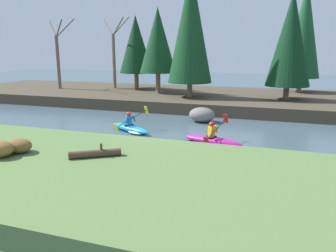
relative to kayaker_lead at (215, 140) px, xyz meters
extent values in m
plane|color=#425660|center=(-2.02, 0.55, -0.20)|extent=(90.00, 90.00, 0.00)
cube|color=#56753D|center=(-2.02, -5.46, 0.11)|extent=(44.00, 7.08, 0.62)
cube|color=#473D2D|center=(-2.02, 11.02, 0.18)|extent=(44.00, 10.41, 0.75)
cylinder|color=#7A664C|center=(-9.09, 12.36, 1.22)|extent=(0.36, 0.36, 1.34)
cone|color=#0F3319|center=(-9.09, 12.36, 4.25)|extent=(2.83, 2.83, 4.73)
cylinder|color=#7A664C|center=(-6.51, 10.68, 1.31)|extent=(0.36, 0.36, 1.51)
cone|color=#143D1E|center=(-6.51, 10.68, 4.51)|extent=(2.83, 2.83, 4.89)
cylinder|color=#7A664C|center=(-3.49, 8.91, 1.06)|extent=(0.36, 0.36, 1.01)
cone|color=#143D1E|center=(-3.49, 8.91, 5.39)|extent=(3.07, 3.07, 7.64)
cylinder|color=brown|center=(2.98, 9.69, 1.01)|extent=(0.36, 0.36, 0.90)
cone|color=#0F3319|center=(2.98, 9.69, 4.49)|extent=(2.86, 2.86, 6.07)
cylinder|color=#7A664C|center=(4.03, 14.34, 1.11)|extent=(0.36, 0.36, 1.12)
cone|color=#194C28|center=(4.03, 14.34, 5.26)|extent=(2.80, 2.80, 7.18)
cylinder|color=brown|center=(-15.39, 10.29, 2.77)|extent=(0.28, 0.28, 4.44)
cylinder|color=brown|center=(-16.16, 10.93, 5.54)|extent=(1.65, 1.41, 1.49)
cylinder|color=brown|center=(-14.58, 9.61, 5.45)|extent=(1.73, 1.48, 1.32)
cylinder|color=brown|center=(-15.07, 11.17, 5.63)|extent=(0.77, 1.86, 1.65)
cylinder|color=#7A664C|center=(-11.05, 12.09, 2.85)|extent=(0.28, 0.28, 4.60)
cylinder|color=#7A664C|center=(-11.85, 12.76, 5.73)|extent=(1.71, 1.46, 1.54)
cylinder|color=#7A664C|center=(-10.21, 11.39, 5.63)|extent=(1.79, 1.53, 1.36)
cylinder|color=#7A664C|center=(-10.72, 13.00, 5.82)|extent=(0.79, 1.92, 1.71)
ellipsoid|color=brown|center=(-5.71, -5.10, 0.66)|extent=(0.88, 0.73, 0.48)
ellipsoid|color=#C61999|center=(-0.11, 0.03, -0.03)|extent=(2.76, 1.27, 0.34)
cone|color=#C61999|center=(1.09, -0.29, -0.01)|extent=(0.39, 0.28, 0.20)
cylinder|color=black|center=(-0.16, 0.04, 0.12)|extent=(0.59, 0.59, 0.08)
cylinder|color=yellow|center=(-0.16, 0.04, 0.37)|extent=(0.37, 0.37, 0.42)
sphere|color=red|center=(-0.16, 0.04, 0.69)|extent=(0.28, 0.28, 0.23)
cylinder|color=yellow|center=(0.00, 0.25, 0.45)|extent=(0.14, 0.24, 0.35)
cylinder|color=yellow|center=(-0.13, -0.22, 0.45)|extent=(0.14, 0.24, 0.35)
cylinder|color=black|center=(0.06, -0.02, 0.49)|extent=(0.52, 1.86, 0.65)
cube|color=red|center=(0.30, 0.90, 0.80)|extent=(0.23, 0.20, 0.41)
cube|color=red|center=(-0.18, -0.94, 0.18)|extent=(0.23, 0.20, 0.41)
ellipsoid|color=white|center=(0.42, -0.11, -0.11)|extent=(1.24, 0.96, 0.18)
ellipsoid|color=#1993D6|center=(-4.48, 0.99, -0.03)|extent=(2.68, 1.76, 0.34)
cone|color=#1993D6|center=(-3.37, 0.43, -0.01)|extent=(0.40, 0.34, 0.20)
cylinder|color=black|center=(-4.52, 1.01, 0.12)|extent=(0.65, 0.65, 0.08)
cylinder|color=#1984CC|center=(-4.52, 1.01, 0.37)|extent=(0.40, 0.40, 0.42)
sphere|color=red|center=(-4.52, 1.01, 0.69)|extent=(0.31, 0.31, 0.23)
cylinder|color=#1984CC|center=(-4.33, 1.18, 0.45)|extent=(0.18, 0.24, 0.35)
cylinder|color=#1984CC|center=(-4.54, 0.75, 0.45)|extent=(0.18, 0.24, 0.35)
cylinder|color=black|center=(-4.32, 0.91, 0.49)|extent=(0.90, 1.72, 0.65)
cube|color=yellow|center=(-3.89, 1.76, 0.80)|extent=(0.25, 0.23, 0.41)
cube|color=yellow|center=(-4.75, 0.06, 0.18)|extent=(0.25, 0.23, 0.41)
ellipsoid|color=white|center=(-3.99, 0.74, -0.11)|extent=(1.30, 1.12, 0.18)
ellipsoid|color=slate|center=(-1.54, 4.32, 0.22)|extent=(1.48, 1.16, 0.84)
cylinder|color=#4C3828|center=(-3.03, -4.72, 0.54)|extent=(1.52, 1.11, 0.24)
cylinder|color=#4C3828|center=(-2.86, -4.61, 0.76)|extent=(0.08, 0.08, 0.20)
camera|label=1|loc=(2.39, -13.53, 3.80)|focal=35.00mm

